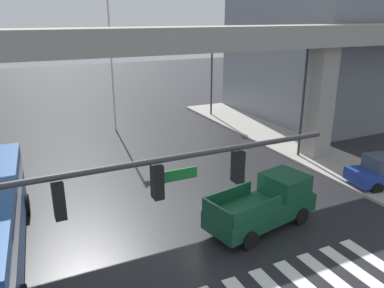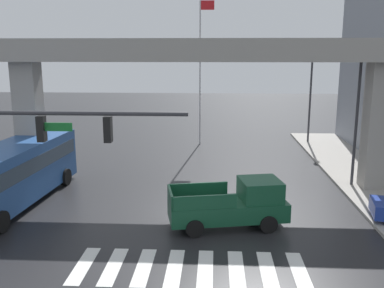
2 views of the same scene
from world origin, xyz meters
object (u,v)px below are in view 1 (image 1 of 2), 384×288
traffic_signal_mast (110,212)px  street_lamp_far_north (212,65)px  pickup_truck (266,204)px  flagpole (111,45)px  street_lamp_mid_block (304,87)px

traffic_signal_mast → street_lamp_far_north: 26.71m
pickup_truck → flagpole: bearing=96.8°
street_lamp_mid_block → flagpole: size_ratio=0.63×
street_lamp_far_north → flagpole: (-8.96, -0.79, 2.05)m
street_lamp_far_north → flagpole: 9.23m
traffic_signal_mast → street_lamp_far_north: bearing=56.9°
pickup_truck → traffic_signal_mast: bearing=-150.3°
pickup_truck → street_lamp_far_north: size_ratio=0.74×
street_lamp_far_north → flagpole: flagpole is taller
flagpole → pickup_truck: bearing=-83.2°
street_lamp_mid_block → street_lamp_far_north: 11.95m
pickup_truck → street_lamp_mid_block: bearing=41.1°
street_lamp_mid_block → flagpole: flagpole is taller
traffic_signal_mast → street_lamp_far_north: size_ratio=1.20×
pickup_truck → flagpole: flagpole is taller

